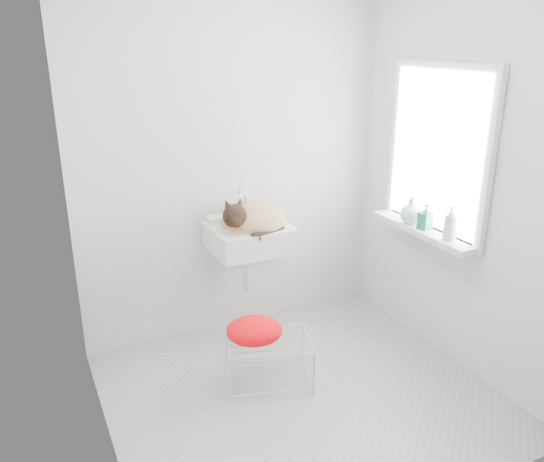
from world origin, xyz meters
name	(u,v)px	position (x,y,z in m)	size (l,w,h in m)	color
floor	(300,394)	(0.00, 0.00, 0.00)	(2.20, 2.00, 0.02)	#A2ABB0
back_wall	(233,159)	(0.00, 1.00, 1.25)	(2.20, 0.02, 2.50)	silver
right_wall	(462,173)	(1.10, 0.00, 1.25)	(0.02, 2.00, 2.50)	silver
left_wall	(88,224)	(-1.10, 0.00, 1.25)	(0.02, 2.00, 2.50)	silver
window_glass	(439,152)	(1.09, 0.20, 1.35)	(0.01, 0.80, 1.00)	white
window_frame	(437,152)	(1.07, 0.20, 1.35)	(0.04, 0.90, 1.10)	white
windowsill	(422,231)	(1.01, 0.20, 0.83)	(0.16, 0.88, 0.04)	white
sink	(250,225)	(0.00, 0.74, 0.85)	(0.52, 0.45, 0.21)	white
faucet	(239,199)	(0.00, 0.92, 0.99)	(0.19, 0.13, 0.19)	silver
cat	(252,220)	(0.01, 0.72, 0.89)	(0.46, 0.37, 0.29)	tan
wire_rack	(269,361)	(-0.12, 0.20, 0.15)	(0.50, 0.35, 0.30)	beige
towel	(255,337)	(-0.20, 0.23, 0.33)	(0.35, 0.24, 0.14)	#EF0005
bottle_a	(448,240)	(1.00, -0.05, 0.85)	(0.07, 0.07, 0.19)	silver
bottle_b	(424,229)	(1.00, 0.17, 0.85)	(0.08, 0.08, 0.17)	#1B7567
bottle_c	(410,223)	(1.00, 0.31, 0.85)	(0.14, 0.14, 0.18)	silver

